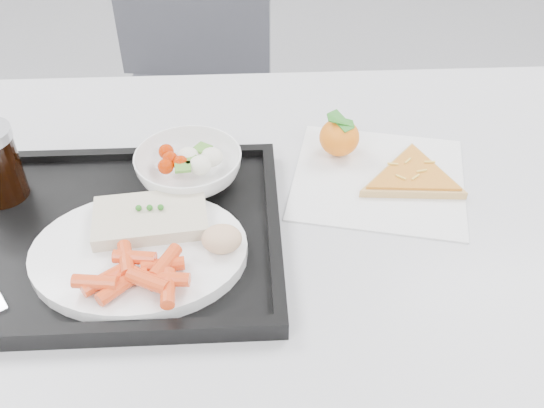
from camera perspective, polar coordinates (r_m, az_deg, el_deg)
The scene contains 12 objects.
table at distance 0.90m, azimuth -2.21°, elevation -3.86°, with size 1.20×0.80×0.75m.
chair at distance 1.66m, azimuth -7.42°, elevation 12.29°, with size 0.48×0.48×0.93m.
tray at distance 0.83m, azimuth -14.99°, elevation -2.84°, with size 0.45×0.35×0.03m.
dinner_plate at distance 0.78m, azimuth -12.35°, elevation -4.49°, with size 0.27×0.27×0.02m.
fish_fillet at distance 0.79m, azimuth -11.36°, elevation -1.27°, with size 0.15×0.10×0.03m.
bread_roll at distance 0.74m, azimuth -4.75°, elevation -3.29°, with size 0.06×0.05×0.03m.
salad_bowl at distance 0.87m, azimuth -7.82°, elevation 3.39°, with size 0.15×0.15×0.05m.
napkin at distance 0.92m, azimuth 10.00°, elevation 2.42°, with size 0.30×0.29×0.00m.
tangerine at distance 0.94m, azimuth 6.36°, elevation 6.28°, with size 0.07×0.07×0.07m.
pizza_slice at distance 0.92m, azimuth 13.10°, elevation 2.50°, with size 0.24×0.24×0.02m.
carrot_pile at distance 0.72m, azimuth -12.52°, elevation -6.49°, with size 0.13×0.10×0.03m.
salad_contents at distance 0.87m, azimuth -7.75°, elevation 4.15°, with size 0.09×0.07×0.03m.
Camera 1 is at (0.00, -0.34, 1.31)m, focal length 40.00 mm.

